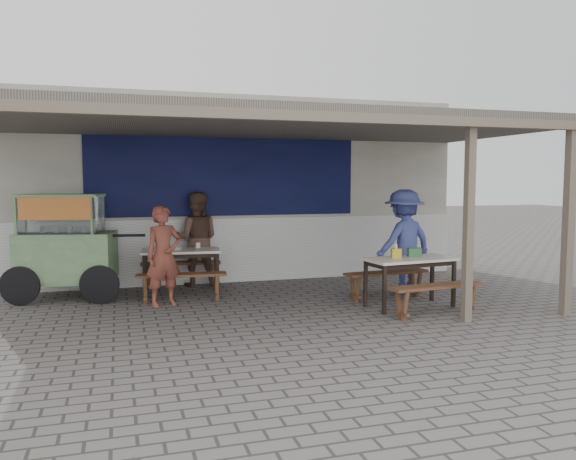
% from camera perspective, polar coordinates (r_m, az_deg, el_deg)
% --- Properties ---
extents(ground, '(60.00, 60.00, 0.00)m').
position_cam_1_polar(ground, '(7.88, -0.70, -8.91)').
color(ground, '#5F5A56').
rests_on(ground, ground).
extents(back_wall, '(9.00, 1.28, 3.50)m').
position_cam_1_polar(back_wall, '(11.13, -5.86, 4.08)').
color(back_wall, beige).
rests_on(back_wall, ground).
extents(warung_roof, '(9.00, 4.21, 2.81)m').
position_cam_1_polar(warung_roof, '(8.56, -2.32, 10.50)').
color(warung_roof, '#615B53').
rests_on(warung_roof, ground).
extents(table_left, '(1.36, 0.78, 0.75)m').
position_cam_1_polar(table_left, '(9.56, -10.82, -2.46)').
color(table_left, white).
rests_on(table_left, ground).
extents(bench_left_street, '(1.42, 0.42, 0.45)m').
position_cam_1_polar(bench_left_street, '(8.97, -10.77, -5.10)').
color(bench_left_street, brown).
rests_on(bench_left_street, ground).
extents(bench_left_wall, '(1.42, 0.42, 0.45)m').
position_cam_1_polar(bench_left_wall, '(10.25, -10.81, -3.84)').
color(bench_left_wall, brown).
rests_on(bench_left_wall, ground).
extents(table_right, '(1.39, 0.78, 0.75)m').
position_cam_1_polar(table_right, '(8.60, 12.29, -3.32)').
color(table_right, white).
rests_on(table_right, ground).
extents(bench_right_street, '(1.46, 0.43, 0.45)m').
position_cam_1_polar(bench_right_street, '(8.15, 14.81, -6.19)').
color(bench_right_street, brown).
rests_on(bench_right_street, ground).
extents(bench_right_wall, '(1.46, 0.43, 0.45)m').
position_cam_1_polar(bench_right_wall, '(9.17, 9.97, -4.86)').
color(bench_right_wall, brown).
rests_on(bench_right_wall, ground).
extents(vendor_cart, '(2.18, 1.12, 1.69)m').
position_cam_1_polar(vendor_cart, '(9.60, -21.71, -1.20)').
color(vendor_cart, '#7A9D69').
rests_on(vendor_cart, ground).
extents(patron_street_side, '(0.64, 0.52, 1.53)m').
position_cam_1_polar(patron_street_side, '(8.70, -12.52, -2.58)').
color(patron_street_side, brown).
rests_on(patron_street_side, ground).
extents(patron_wall_side, '(0.94, 0.79, 1.70)m').
position_cam_1_polar(patron_wall_side, '(10.24, -9.30, -0.92)').
color(patron_wall_side, brown).
rests_on(patron_wall_side, ground).
extents(patron_right_table, '(1.26, 0.92, 1.76)m').
position_cam_1_polar(patron_right_table, '(9.66, 11.69, -1.15)').
color(patron_right_table, '#414B93').
rests_on(patron_right_table, ground).
extents(tissue_box, '(0.17, 0.17, 0.14)m').
position_cam_1_polar(tissue_box, '(8.55, 10.93, -2.31)').
color(tissue_box, gold).
rests_on(tissue_box, table_right).
extents(donation_box, '(0.22, 0.16, 0.13)m').
position_cam_1_polar(donation_box, '(8.73, 12.69, -2.22)').
color(donation_box, '#2F6B3A').
rests_on(donation_box, table_right).
extents(condiment_jar, '(0.08, 0.08, 0.09)m').
position_cam_1_polar(condiment_jar, '(9.78, -9.12, -1.53)').
color(condiment_jar, white).
rests_on(condiment_jar, table_left).
extents(condiment_bowl, '(0.22, 0.22, 0.05)m').
position_cam_1_polar(condiment_bowl, '(9.52, -11.27, -1.86)').
color(condiment_bowl, white).
rests_on(condiment_bowl, table_left).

